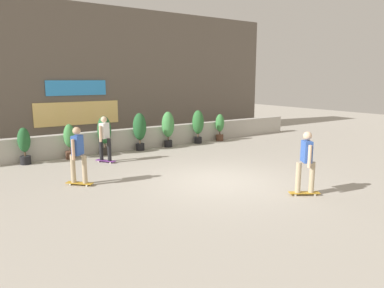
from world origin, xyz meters
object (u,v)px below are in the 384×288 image
at_px(potted_plant_2, 104,132).
at_px(potted_plant_6, 220,126).
at_px(potted_plant_5, 198,124).
at_px(potted_plant_4, 168,126).
at_px(skater_mid_plaza, 306,160).
at_px(potted_plant_3, 140,129).
at_px(skater_foreground, 78,153).
at_px(potted_plant_0, 24,144).
at_px(potted_plant_1, 70,139).
at_px(skater_far_right, 105,137).

xyz_separation_m(potted_plant_2, potted_plant_6, (5.89, 0.00, -0.18)).
height_order(potted_plant_5, potted_plant_6, potted_plant_5).
height_order(potted_plant_4, skater_mid_plaza, skater_mid_plaza).
xyz_separation_m(potted_plant_5, skater_mid_plaza, (-2.04, -7.83, 0.02)).
height_order(potted_plant_3, potted_plant_4, potted_plant_3).
height_order(potted_plant_4, potted_plant_6, potted_plant_4).
height_order(potted_plant_6, skater_foreground, skater_foreground).
distance_m(potted_plant_0, potted_plant_1, 1.59).
relative_size(skater_far_right, skater_mid_plaza, 1.00).
relative_size(potted_plant_1, potted_plant_2, 0.86).
relative_size(potted_plant_5, skater_far_right, 0.93).
xyz_separation_m(potted_plant_1, potted_plant_4, (4.32, -0.00, 0.18)).
bearing_deg(skater_foreground, potted_plant_4, 35.64).
distance_m(skater_far_right, skater_mid_plaza, 7.18).
relative_size(potted_plant_1, skater_mid_plaza, 0.79).
bearing_deg(skater_foreground, skater_far_right, 54.61).
distance_m(potted_plant_2, skater_mid_plaza, 8.23).
bearing_deg(potted_plant_1, potted_plant_0, 180.00).
xyz_separation_m(potted_plant_3, skater_far_right, (-2.03, -1.31, 0.00)).
distance_m(potted_plant_6, skater_mid_plaza, 8.52).
bearing_deg(skater_mid_plaza, skater_far_right, 114.81).
xyz_separation_m(potted_plant_3, potted_plant_5, (3.02, 0.00, -0.02)).
xyz_separation_m(potted_plant_0, skater_mid_plaza, (5.50, -7.83, 0.20)).
bearing_deg(potted_plant_6, potted_plant_4, -180.00).
bearing_deg(potted_plant_1, skater_foreground, -101.62).
bearing_deg(potted_plant_5, potted_plant_4, -180.00).
distance_m(potted_plant_4, potted_plant_6, 2.95).
xyz_separation_m(potted_plant_3, potted_plant_4, (1.39, 0.00, -0.01)).
xyz_separation_m(potted_plant_4, potted_plant_6, (2.94, 0.00, -0.19)).
xyz_separation_m(potted_plant_1, potted_plant_3, (2.93, -0.00, 0.19)).
bearing_deg(skater_mid_plaza, potted_plant_2, 107.96).
height_order(potted_plant_2, potted_plant_3, potted_plant_3).
height_order(potted_plant_2, potted_plant_6, potted_plant_2).
bearing_deg(skater_mid_plaza, skater_foreground, 137.99).
bearing_deg(skater_mid_plaza, potted_plant_3, 97.16).
bearing_deg(skater_far_right, potted_plant_6, 11.67).
relative_size(skater_foreground, skater_mid_plaza, 1.00).
relative_size(potted_plant_2, skater_mid_plaza, 0.92).
height_order(potted_plant_1, skater_foreground, skater_foreground).
relative_size(potted_plant_1, skater_far_right, 0.79).
distance_m(potted_plant_1, potted_plant_3, 2.94).
bearing_deg(potted_plant_3, potted_plant_1, 180.00).
relative_size(potted_plant_0, skater_far_right, 0.78).
bearing_deg(potted_plant_6, skater_mid_plaza, -113.16).
height_order(potted_plant_1, potted_plant_4, potted_plant_4).
bearing_deg(potted_plant_4, skater_far_right, -158.98).
height_order(potted_plant_1, potted_plant_5, potted_plant_5).
height_order(potted_plant_3, potted_plant_6, potted_plant_3).
height_order(potted_plant_5, skater_foreground, skater_foreground).
bearing_deg(potted_plant_2, potted_plant_0, 180.00).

